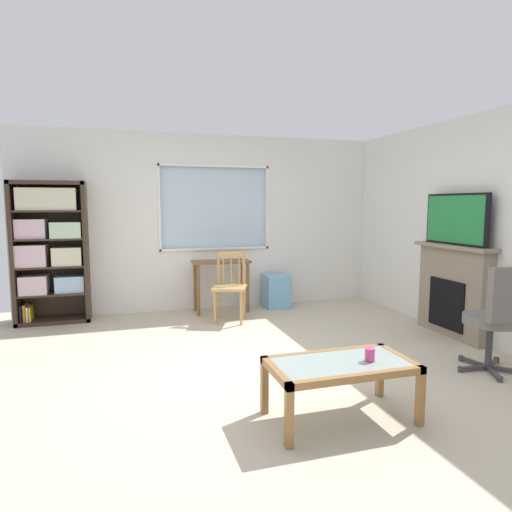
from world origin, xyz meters
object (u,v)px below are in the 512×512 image
at_px(bookshelf, 50,246).
at_px(tv, 456,219).
at_px(fireplace, 453,290).
at_px(sippy_cup, 370,355).
at_px(coffee_table, 340,370).
at_px(desk_under_window, 221,271).
at_px(wooden_chair, 230,286).
at_px(office_chair, 498,314).
at_px(plastic_drawer_unit, 276,291).

distance_m(bookshelf, tv, 4.99).
xyz_separation_m(fireplace, sippy_cup, (-2.02, -1.50, -0.07)).
height_order(bookshelf, coffee_table, bookshelf).
xyz_separation_m(desk_under_window, coffee_table, (0.11, -3.38, -0.22)).
relative_size(wooden_chair, office_chair, 0.90).
height_order(bookshelf, wooden_chair, bookshelf).
bearing_deg(desk_under_window, sippy_cup, -84.76).
bearing_deg(bookshelf, coffee_table, -56.16).
bearing_deg(fireplace, wooden_chair, 148.75).
xyz_separation_m(plastic_drawer_unit, fireplace, (1.48, -1.98, 0.30)).
height_order(desk_under_window, office_chair, office_chair).
height_order(wooden_chair, coffee_table, wooden_chair).
relative_size(bookshelf, office_chair, 1.83).
xyz_separation_m(desk_under_window, tv, (2.31, -1.93, 0.78)).
height_order(bookshelf, plastic_drawer_unit, bookshelf).
bearing_deg(coffee_table, fireplace, 33.18).
xyz_separation_m(tv, office_chair, (-0.45, -1.09, -0.81)).
bearing_deg(bookshelf, tv, -24.16).
relative_size(wooden_chair, tv, 0.96).
distance_m(desk_under_window, wooden_chair, 0.53).
bearing_deg(sippy_cup, plastic_drawer_unit, 81.30).
bearing_deg(bookshelf, office_chair, -37.37).
relative_size(fireplace, coffee_table, 1.09).
xyz_separation_m(bookshelf, tv, (4.54, -2.04, 0.37)).
xyz_separation_m(plastic_drawer_unit, sippy_cup, (-0.53, -3.48, 0.23)).
height_order(bookshelf, sippy_cup, bookshelf).
bearing_deg(sippy_cup, wooden_chair, 96.13).
xyz_separation_m(tv, coffee_table, (-2.20, -1.45, -1.00)).
bearing_deg(wooden_chair, fireplace, -31.25).
xyz_separation_m(wooden_chair, sippy_cup, (0.31, -2.91, 0.01)).
height_order(wooden_chair, sippy_cup, wooden_chair).
relative_size(bookshelf, plastic_drawer_unit, 3.74).
relative_size(plastic_drawer_unit, fireplace, 0.44).
height_order(tv, sippy_cup, tv).
relative_size(wooden_chair, coffee_table, 0.88).
bearing_deg(desk_under_window, coffee_table, -88.13).
relative_size(bookshelf, coffee_table, 1.79).
height_order(bookshelf, tv, bookshelf).
bearing_deg(bookshelf, wooden_chair, -15.62).
height_order(tv, coffee_table, tv).
bearing_deg(wooden_chair, bookshelf, 164.38).
relative_size(bookshelf, tv, 1.95).
relative_size(fireplace, sippy_cup, 12.34).
bearing_deg(bookshelf, sippy_cup, -54.28).
relative_size(bookshelf, wooden_chair, 2.03).
bearing_deg(sippy_cup, coffee_table, 166.59).
height_order(desk_under_window, fireplace, fireplace).
bearing_deg(plastic_drawer_unit, office_chair, -71.64).
distance_m(fireplace, sippy_cup, 2.51).
xyz_separation_m(office_chair, sippy_cup, (-1.55, -0.41, -0.08)).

